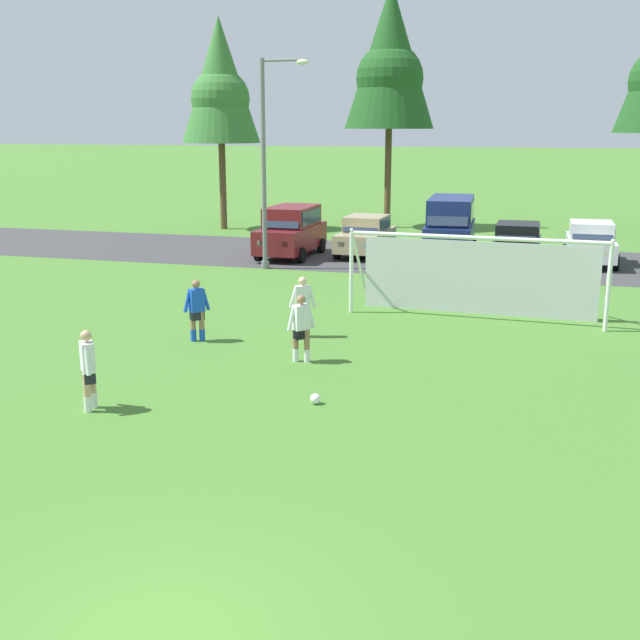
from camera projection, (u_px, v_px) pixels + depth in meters
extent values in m
plane|color=#477A2D|center=(397.00, 324.00, 22.79)|extent=(400.00, 400.00, 0.00)
cube|color=#3D3D3F|center=(447.00, 259.00, 33.73)|extent=(52.00, 8.40, 0.01)
sphere|color=white|center=(315.00, 399.00, 16.18)|extent=(0.22, 0.22, 0.22)
sphere|color=black|center=(315.00, 399.00, 16.17)|extent=(0.08, 0.08, 0.08)
sphere|color=red|center=(318.00, 399.00, 16.16)|extent=(0.07, 0.07, 0.07)
cylinder|color=white|center=(608.00, 288.00, 21.67)|extent=(0.12, 0.12, 2.44)
cylinder|color=white|center=(351.00, 273.00, 23.89)|extent=(0.12, 0.12, 2.44)
cylinder|color=white|center=(476.00, 238.00, 22.49)|extent=(7.32, 0.45, 0.12)
cylinder|color=white|center=(608.00, 278.00, 22.47)|extent=(0.17, 1.95, 2.46)
cylinder|color=white|center=(359.00, 264.00, 24.70)|extent=(0.17, 1.95, 2.46)
cube|color=silver|center=(478.00, 278.00, 23.73)|extent=(6.95, 0.35, 2.20)
cylinder|color=tan|center=(93.00, 389.00, 15.90)|extent=(0.14, 0.14, 0.80)
cylinder|color=tan|center=(87.00, 393.00, 15.66)|extent=(0.14, 0.14, 0.80)
cylinder|color=white|center=(94.00, 400.00, 15.95)|extent=(0.15, 0.15, 0.32)
cylinder|color=white|center=(88.00, 404.00, 15.72)|extent=(0.15, 0.15, 0.32)
cube|color=black|center=(89.00, 375.00, 15.70)|extent=(0.39, 0.40, 0.28)
cube|color=white|center=(87.00, 357.00, 15.61)|extent=(0.43, 0.44, 0.60)
sphere|color=tan|center=(86.00, 336.00, 15.51)|extent=(0.22, 0.22, 0.22)
cylinder|color=white|center=(87.00, 354.00, 15.85)|extent=(0.22, 0.23, 0.55)
cylinder|color=white|center=(87.00, 361.00, 15.38)|extent=(0.22, 0.23, 0.55)
cylinder|color=#936B4C|center=(307.00, 346.00, 18.99)|extent=(0.14, 0.14, 0.80)
cylinder|color=#936B4C|center=(296.00, 345.00, 19.04)|extent=(0.14, 0.14, 0.80)
cylinder|color=white|center=(307.00, 355.00, 19.05)|extent=(0.15, 0.15, 0.32)
cylinder|color=white|center=(296.00, 355.00, 19.10)|extent=(0.15, 0.15, 0.32)
cube|color=black|center=(301.00, 333.00, 18.94)|extent=(0.39, 0.40, 0.28)
cube|color=white|center=(301.00, 317.00, 18.85)|extent=(0.43, 0.44, 0.60)
sphere|color=#936B4C|center=(301.00, 300.00, 18.75)|extent=(0.22, 0.22, 0.22)
cylinder|color=white|center=(311.00, 317.00, 18.95)|extent=(0.22, 0.23, 0.55)
cylinder|color=white|center=(291.00, 319.00, 18.75)|extent=(0.22, 0.23, 0.55)
cylinder|color=#936B4C|center=(202.00, 326.00, 20.87)|extent=(0.14, 0.14, 0.80)
cylinder|color=#936B4C|center=(193.00, 326.00, 20.84)|extent=(0.14, 0.14, 0.80)
cylinder|color=blue|center=(202.00, 335.00, 20.92)|extent=(0.15, 0.15, 0.32)
cylinder|color=blue|center=(193.00, 335.00, 20.90)|extent=(0.15, 0.15, 0.32)
cube|color=black|center=(197.00, 314.00, 20.78)|extent=(0.39, 0.40, 0.28)
cube|color=blue|center=(197.00, 300.00, 20.69)|extent=(0.43, 0.45, 0.60)
sphere|color=#936B4C|center=(196.00, 284.00, 20.59)|extent=(0.22, 0.22, 0.22)
cylinder|color=blue|center=(206.00, 300.00, 20.80)|extent=(0.22, 0.23, 0.55)
cylinder|color=blue|center=(187.00, 302.00, 20.59)|extent=(0.22, 0.23, 0.55)
cylinder|color=beige|center=(307.00, 323.00, 21.20)|extent=(0.14, 0.14, 0.80)
cylinder|color=beige|center=(299.00, 322.00, 21.35)|extent=(0.14, 0.14, 0.80)
cylinder|color=white|center=(307.00, 332.00, 21.26)|extent=(0.15, 0.15, 0.32)
cylinder|color=white|center=(299.00, 330.00, 21.41)|extent=(0.15, 0.15, 0.32)
cube|color=black|center=(303.00, 311.00, 21.20)|extent=(0.40, 0.34, 0.28)
cube|color=white|center=(303.00, 297.00, 21.11)|extent=(0.44, 0.37, 0.60)
sphere|color=beige|center=(303.00, 281.00, 21.01)|extent=(0.22, 0.22, 0.22)
cylinder|color=white|center=(312.00, 298.00, 21.11)|extent=(0.25, 0.17, 0.55)
cylinder|color=white|center=(293.00, 297.00, 21.12)|extent=(0.25, 0.17, 0.55)
cube|color=maroon|center=(291.00, 238.00, 34.33)|extent=(1.99, 4.64, 1.00)
cube|color=maroon|center=(292.00, 216.00, 34.30)|extent=(1.81, 3.04, 0.84)
cube|color=#28384C|center=(281.00, 220.00, 32.99)|extent=(1.62, 0.41, 0.71)
cube|color=#28384C|center=(312.00, 217.00, 34.05)|extent=(0.09, 2.55, 0.59)
cube|color=white|center=(285.00, 244.00, 32.07)|extent=(0.28, 0.09, 0.20)
cube|color=white|center=(261.00, 243.00, 32.37)|extent=(0.28, 0.09, 0.20)
cube|color=#B21414|center=(318.00, 231.00, 36.27)|extent=(0.28, 0.09, 0.20)
cube|color=#B21414|center=(296.00, 230.00, 36.57)|extent=(0.28, 0.09, 0.20)
cylinder|color=black|center=(301.00, 255.00, 32.86)|extent=(0.25, 0.64, 0.64)
cylinder|color=black|center=(259.00, 253.00, 33.39)|extent=(0.25, 0.64, 0.64)
cylinder|color=black|center=(321.00, 246.00, 35.51)|extent=(0.25, 0.64, 0.64)
cylinder|color=black|center=(281.00, 244.00, 36.05)|extent=(0.25, 0.64, 0.64)
cube|color=tan|center=(366.00, 240.00, 34.64)|extent=(1.96, 4.27, 0.76)
cube|color=tan|center=(367.00, 223.00, 34.62)|extent=(1.73, 2.16, 0.64)
cube|color=#28384C|center=(361.00, 226.00, 33.72)|extent=(1.54, 0.37, 0.55)
cube|color=#28384C|center=(385.00, 224.00, 34.37)|extent=(0.11, 1.79, 0.45)
cube|color=white|center=(365.00, 245.00, 32.58)|extent=(0.28, 0.09, 0.20)
cube|color=white|center=(341.00, 244.00, 32.87)|extent=(0.28, 0.09, 0.20)
cube|color=#B21414|center=(387.00, 233.00, 36.39)|extent=(0.28, 0.09, 0.20)
cube|color=#B21414|center=(367.00, 232.00, 36.68)|extent=(0.28, 0.09, 0.20)
cylinder|color=black|center=(378.00, 254.00, 33.26)|extent=(0.26, 0.65, 0.64)
cylinder|color=black|center=(337.00, 252.00, 33.80)|extent=(0.26, 0.65, 0.64)
cylinder|color=black|center=(392.00, 245.00, 35.67)|extent=(0.26, 0.65, 0.64)
cylinder|color=black|center=(354.00, 243.00, 36.21)|extent=(0.26, 0.65, 0.64)
cube|color=navy|center=(450.00, 236.00, 34.58)|extent=(2.20, 4.89, 1.10)
cube|color=navy|center=(451.00, 210.00, 34.51)|extent=(2.01, 4.19, 1.10)
cube|color=#28384C|center=(448.00, 215.00, 32.65)|extent=(1.69, 0.54, 0.91)
cube|color=#28384C|center=(472.00, 210.00, 34.31)|extent=(0.21, 3.48, 0.77)
cube|color=white|center=(459.00, 243.00, 32.22)|extent=(0.28, 0.09, 0.20)
cube|color=white|center=(433.00, 242.00, 32.45)|extent=(0.28, 0.09, 0.20)
cube|color=#B21414|center=(465.00, 228.00, 36.69)|extent=(0.28, 0.09, 0.20)
cube|color=#B21414|center=(441.00, 228.00, 36.92)|extent=(0.28, 0.09, 0.20)
cylinder|color=black|center=(471.00, 254.00, 33.09)|extent=(0.27, 0.65, 0.64)
cylinder|color=black|center=(423.00, 253.00, 33.52)|extent=(0.27, 0.65, 0.64)
cylinder|color=black|center=(473.00, 244.00, 35.91)|extent=(0.27, 0.65, 0.64)
cylinder|color=black|center=(430.00, 243.00, 36.33)|extent=(0.27, 0.65, 0.64)
cube|color=black|center=(517.00, 249.00, 32.04)|extent=(1.83, 4.21, 0.76)
cube|color=black|center=(518.00, 231.00, 32.01)|extent=(1.67, 2.11, 0.64)
cube|color=#28384C|center=(517.00, 235.00, 31.11)|extent=(1.53, 0.33, 0.55)
cube|color=#28384C|center=(539.00, 232.00, 31.79)|extent=(0.05, 1.79, 0.45)
cube|color=white|center=(528.00, 256.00, 29.97)|extent=(0.28, 0.08, 0.20)
cube|color=white|center=(501.00, 255.00, 30.24)|extent=(0.28, 0.08, 0.20)
cube|color=#B21414|center=(531.00, 241.00, 33.82)|extent=(0.28, 0.08, 0.20)
cube|color=#B21414|center=(507.00, 240.00, 34.08)|extent=(0.28, 0.08, 0.20)
cylinder|color=black|center=(538.00, 264.00, 30.67)|extent=(0.24, 0.64, 0.64)
cylinder|color=black|center=(491.00, 262.00, 31.16)|extent=(0.24, 0.64, 0.64)
cylinder|color=black|center=(540.00, 254.00, 33.10)|extent=(0.24, 0.64, 0.64)
cylinder|color=black|center=(496.00, 252.00, 33.59)|extent=(0.24, 0.64, 0.64)
cube|color=silver|center=(590.00, 247.00, 32.47)|extent=(1.86, 4.22, 0.76)
cube|color=silver|center=(591.00, 230.00, 32.45)|extent=(1.68, 2.12, 0.64)
cube|color=#28384C|center=(593.00, 233.00, 31.54)|extent=(1.53, 0.34, 0.55)
cube|color=#28384C|center=(613.00, 230.00, 32.24)|extent=(0.06, 1.79, 0.45)
cube|color=white|center=(607.00, 254.00, 30.40)|extent=(0.28, 0.08, 0.20)
cube|color=white|center=(580.00, 253.00, 30.65)|extent=(0.28, 0.08, 0.20)
cube|color=#B21414|center=(599.00, 240.00, 34.27)|extent=(0.28, 0.08, 0.20)
cube|color=#B21414|center=(575.00, 239.00, 34.52)|extent=(0.28, 0.08, 0.20)
cylinder|color=black|center=(616.00, 262.00, 31.12)|extent=(0.25, 0.64, 0.64)
cylinder|color=black|center=(568.00, 260.00, 31.57)|extent=(0.25, 0.64, 0.64)
cylinder|color=black|center=(610.00, 252.00, 33.56)|extent=(0.25, 0.64, 0.64)
cylinder|color=black|center=(566.00, 251.00, 34.01)|extent=(0.25, 0.64, 0.64)
cylinder|color=brown|center=(223.00, 186.00, 43.28)|extent=(0.36, 0.36, 4.65)
cone|color=#387533|center=(220.00, 80.00, 41.95)|extent=(4.18, 4.18, 6.51)
sphere|color=#387533|center=(220.00, 99.00, 42.19)|extent=(3.14, 3.14, 3.14)
cylinder|color=brown|center=(388.00, 179.00, 43.86)|extent=(0.36, 0.36, 5.38)
cone|color=#1E511E|center=(390.00, 56.00, 42.32)|extent=(4.85, 4.85, 7.54)
sphere|color=#1E511E|center=(390.00, 78.00, 42.59)|extent=(3.63, 3.63, 3.63)
cylinder|color=slate|center=(264.00, 166.00, 30.68)|extent=(0.18, 0.18, 8.01)
cylinder|color=slate|center=(265.00, 265.00, 31.60)|extent=(0.32, 0.32, 0.30)
cylinder|color=slate|center=(282.00, 60.00, 29.54)|extent=(1.60, 0.10, 0.10)
ellipsoid|color=white|center=(303.00, 62.00, 29.35)|extent=(0.48, 0.28, 0.20)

